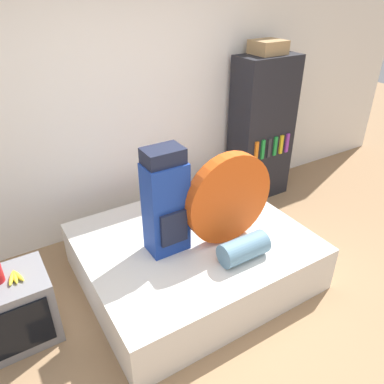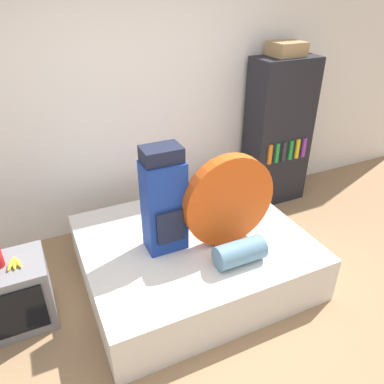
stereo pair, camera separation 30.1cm
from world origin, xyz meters
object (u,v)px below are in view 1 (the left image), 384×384
object	(u,v)px
backpack	(166,203)
cardboard_box	(268,47)
tent_bag	(228,198)
television	(13,310)
sleeping_roll	(244,249)
bookshelf	(261,130)

from	to	relation	value
backpack	cardboard_box	distance (m)	2.16
backpack	cardboard_box	size ratio (longest dim) A/B	2.66
backpack	cardboard_box	xyz separation A→B (m)	(1.74, 0.92, 0.89)
tent_bag	television	distance (m)	1.82
backpack	television	distance (m)	1.36
backpack	tent_bag	bearing A→B (deg)	-16.33
backpack	tent_bag	distance (m)	0.52
sleeping_roll	bookshelf	distance (m)	1.87
sleeping_roll	television	world-z (taller)	sleeping_roll
backpack	sleeping_roll	world-z (taller)	backpack
tent_bag	sleeping_roll	xyz separation A→B (m)	(-0.05, -0.29, -0.30)
backpack	tent_bag	world-z (taller)	backpack
tent_bag	television	bearing A→B (deg)	171.42
television	bookshelf	distance (m)	3.11
tent_bag	bookshelf	distance (m)	1.61
bookshelf	sleeping_roll	bearing A→B (deg)	-134.16
tent_bag	cardboard_box	world-z (taller)	cardboard_box
tent_bag	television	size ratio (longest dim) A/B	1.41
cardboard_box	bookshelf	bearing A→B (deg)	-104.97
backpack	tent_bag	size ratio (longest dim) A/B	1.13
bookshelf	cardboard_box	size ratio (longest dim) A/B	5.00
television	bookshelf	bearing A→B (deg)	14.61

